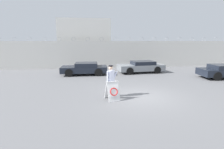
# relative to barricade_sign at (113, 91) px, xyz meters

# --- Properties ---
(ground_plane) EXTENTS (90.00, 90.00, 0.00)m
(ground_plane) POSITION_rel_barricade_sign_xyz_m (1.77, 0.38, -0.51)
(ground_plane) COLOR slate
(perimeter_wall) EXTENTS (36.00, 0.30, 3.60)m
(perimeter_wall) POSITION_rel_barricade_sign_xyz_m (1.77, 11.53, 1.07)
(perimeter_wall) COLOR silver
(perimeter_wall) RESTS_ON ground_plane
(building_block) EXTENTS (6.74, 7.49, 5.95)m
(building_block) POSITION_rel_barricade_sign_xyz_m (-1.86, 17.24, 2.46)
(building_block) COLOR silver
(building_block) RESTS_ON ground_plane
(barricade_sign) EXTENTS (0.83, 0.94, 1.04)m
(barricade_sign) POSITION_rel_barricade_sign_xyz_m (0.00, 0.00, 0.00)
(barricade_sign) COLOR white
(barricade_sign) RESTS_ON ground_plane
(security_guard) EXTENTS (0.66, 0.52, 1.83)m
(security_guard) POSITION_rel_barricade_sign_xyz_m (-0.03, 0.61, 0.52)
(security_guard) COLOR black
(security_guard) RESTS_ON ground_plane
(parked_car_front_coupe) EXTENTS (4.31, 1.96, 1.15)m
(parked_car_front_coupe) POSITION_rel_barricade_sign_xyz_m (-1.73, 7.46, 0.09)
(parked_car_front_coupe) COLOR black
(parked_car_front_coupe) RESTS_ON ground_plane
(parked_car_rear_sedan) EXTENTS (4.72, 2.22, 1.17)m
(parked_car_rear_sedan) POSITION_rel_barricade_sign_xyz_m (3.90, 7.86, 0.10)
(parked_car_rear_sedan) COLOR black
(parked_car_rear_sedan) RESTS_ON ground_plane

